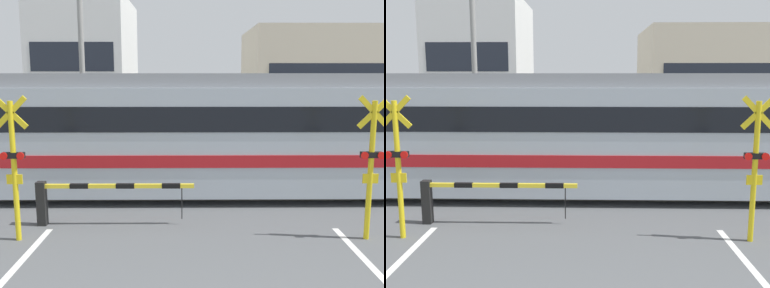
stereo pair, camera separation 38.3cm
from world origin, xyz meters
The scene contains 11 objects.
rail_track_near centered at (0.00, 8.69, 0.04)m, with size 50.00×0.10×0.08m.
rail_track_far centered at (0.00, 10.12, 0.04)m, with size 50.00×0.10×0.08m.
commuter_train centered at (-0.28, 9.40, 1.84)m, with size 18.79×2.90×3.45m.
crossing_barrier_near centered at (-2.52, 6.76, 0.71)m, with size 3.57×0.20×1.02m.
crossing_barrier_far centered at (2.52, 12.42, 0.71)m, with size 3.57×0.20×1.02m.
crossing_signal_left centered at (-3.64, 5.86, 1.65)m, with size 0.68×0.15×3.00m.
crossing_signal_right centered at (3.64, 5.86, 1.65)m, with size 0.68×0.15×3.00m.
pedestrian centered at (0.25, 16.06, 0.99)m, with size 0.38×0.22×1.71m.
building_left_of_street centered at (-6.56, 25.35, 4.02)m, with size 5.53×7.63×8.04m.
building_right_of_street centered at (7.75, 25.35, 3.13)m, with size 7.91×7.63×6.26m.
utility_pole_streetside centered at (-4.39, 14.92, 3.25)m, with size 0.22×0.22×6.50m.
Camera 1 is at (-0.10, -2.66, 3.40)m, focal length 40.00 mm.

